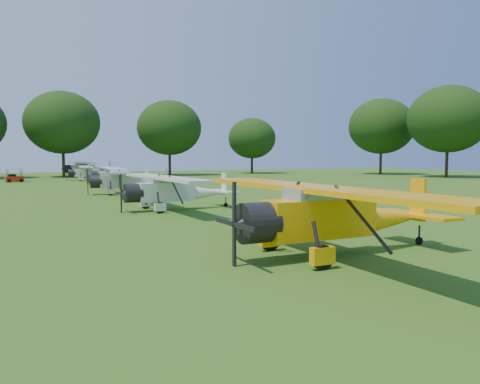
# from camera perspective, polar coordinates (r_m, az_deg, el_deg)

# --- Properties ---
(ground) EXTENTS (160.00, 160.00, 0.00)m
(ground) POSITION_cam_1_polar(r_m,az_deg,el_deg) (20.39, -1.96, -4.43)
(ground) COLOR #365916
(ground) RESTS_ON ground
(tree_belt) EXTENTS (137.36, 130.27, 14.52)m
(tree_belt) POSITION_cam_1_polar(r_m,az_deg,el_deg) (22.48, 6.59, 16.96)
(tree_belt) COLOR #2F2412
(tree_belt) RESTS_ON ground
(aircraft_2) EXTENTS (7.67, 12.19, 2.41)m
(aircraft_2) POSITION_cam_1_polar(r_m,az_deg,el_deg) (15.04, 11.36, -2.26)
(aircraft_2) COLOR #FDA80A
(aircraft_2) RESTS_ON ground
(aircraft_3) EXTENTS (6.84, 10.90, 2.14)m
(aircraft_3) POSITION_cam_1_polar(r_m,az_deg,el_deg) (27.49, -8.02, 0.44)
(aircraft_3) COLOR silver
(aircraft_3) RESTS_ON ground
(aircraft_4) EXTENTS (6.84, 10.83, 2.13)m
(aircraft_4) POSITION_cam_1_polar(r_m,az_deg,el_deg) (39.68, -13.62, 1.55)
(aircraft_4) COLOR #BCBDC1
(aircraft_4) RESTS_ON ground
(aircraft_5) EXTENTS (6.57, 10.47, 2.06)m
(aircraft_5) POSITION_cam_1_polar(r_m,az_deg,el_deg) (52.65, -14.66, 2.15)
(aircraft_5) COLOR silver
(aircraft_5) RESTS_ON ground
(aircraft_6) EXTENTS (6.33, 10.08, 1.98)m
(aircraft_6) POSITION_cam_1_polar(r_m,az_deg,el_deg) (63.41, -17.78, 2.40)
(aircraft_6) COLOR silver
(aircraft_6) RESTS_ON ground
(aircraft_7) EXTENTS (7.68, 12.22, 2.40)m
(aircraft_7) POSITION_cam_1_polar(r_m,az_deg,el_deg) (76.76, -18.25, 2.88)
(aircraft_7) COLOR #BCBDC1
(aircraft_7) RESTS_ON ground
(golf_cart) EXTENTS (2.14, 1.53, 1.67)m
(golf_cart) POSITION_cam_1_polar(r_m,az_deg,el_deg) (62.68, -25.84, 1.60)
(golf_cart) COLOR red
(golf_cart) RESTS_ON ground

